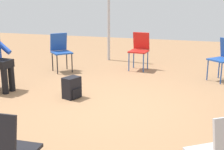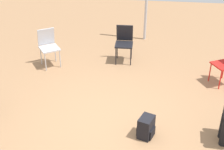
% 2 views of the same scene
% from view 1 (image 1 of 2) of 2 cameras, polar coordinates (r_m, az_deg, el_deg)
% --- Properties ---
extents(ground_plane, '(15.27, 15.27, 0.00)m').
position_cam_1_polar(ground_plane, '(4.85, -1.13, -5.91)').
color(ground_plane, '#99704C').
extents(chair_south, '(0.43, 0.47, 0.85)m').
position_cam_1_polar(chair_south, '(7.17, 5.07, 4.90)').
color(chair_south, red).
rests_on(chair_south, ground).
extents(chair_southeast, '(0.58, 0.58, 0.85)m').
position_cam_1_polar(chair_southeast, '(7.09, -9.39, 4.64)').
color(chair_southeast, '#1E4799').
rests_on(chair_southeast, ground).
extents(chair_southwest, '(0.58, 0.59, 0.85)m').
position_cam_1_polar(chair_southwest, '(6.59, 19.76, 3.22)').
color(chair_southwest, '#1E4799').
rests_on(chair_southwest, ground).
extents(backpack_near_laptop_user, '(0.30, 0.33, 0.36)m').
position_cam_1_polar(backpack_near_laptop_user, '(5.27, -7.38, -2.52)').
color(backpack_near_laptop_user, black).
rests_on(backpack_near_laptop_user, ground).
extents(tent_pole_far, '(0.07, 0.07, 2.46)m').
position_cam_1_polar(tent_pole_far, '(8.12, -0.61, 11.32)').
color(tent_pole_far, '#B2B2B7').
rests_on(tent_pole_far, ground).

